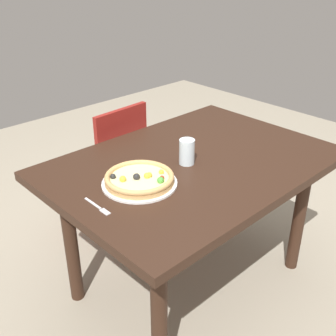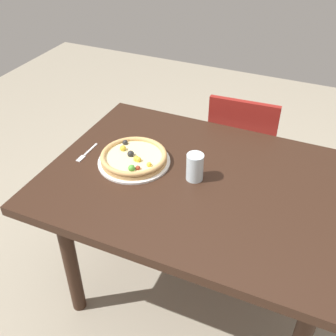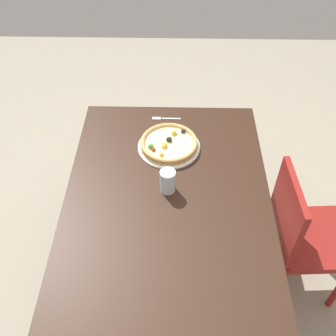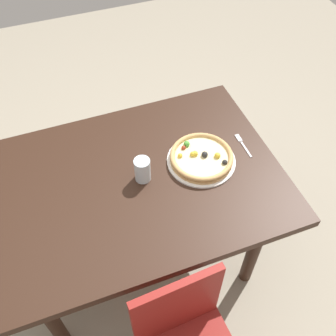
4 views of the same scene
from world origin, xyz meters
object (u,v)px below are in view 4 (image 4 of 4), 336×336
dining_table (135,193)px  plate (201,160)px  drinking_glass (142,170)px  pizza (201,157)px  fork (242,144)px

dining_table → plate: 0.36m
dining_table → drinking_glass: (0.05, -0.00, 0.16)m
pizza → dining_table: bearing=-179.4°
dining_table → drinking_glass: size_ratio=11.19×
dining_table → pizza: pizza is taller
pizza → drinking_glass: (-0.30, -0.00, 0.03)m
plate → fork: plate is taller
plate → fork: (0.24, 0.03, -0.00)m
drinking_glass → fork: bearing=3.7°
fork → drinking_glass: bearing=94.2°
plate → pizza: size_ratio=1.09×
fork → drinking_glass: size_ratio=1.32×
drinking_glass → pizza: bearing=0.7°
dining_table → fork: (0.59, 0.03, 0.10)m
pizza → fork: (0.24, 0.03, -0.03)m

